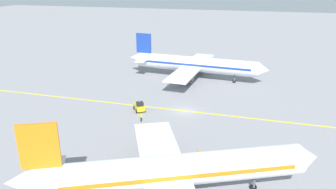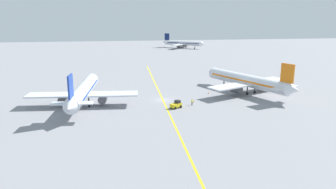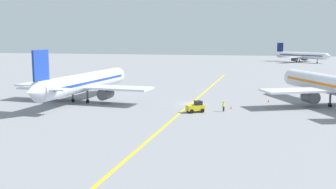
# 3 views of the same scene
# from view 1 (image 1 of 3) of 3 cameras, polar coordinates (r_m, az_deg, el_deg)

# --- Properties ---
(ground_plane) EXTENTS (400.00, 400.00, 0.00)m
(ground_plane) POSITION_cam_1_polar(r_m,az_deg,el_deg) (62.69, 2.88, -2.87)
(ground_plane) COLOR gray
(apron_yellow_centreline) EXTENTS (2.47, 119.99, 0.01)m
(apron_yellow_centreline) POSITION_cam_1_polar(r_m,az_deg,el_deg) (62.69, 2.88, -2.86)
(apron_yellow_centreline) COLOR yellow
(apron_yellow_centreline) RESTS_ON ground
(airplane_at_gate) EXTENTS (28.32, 35.54, 10.60)m
(airplane_at_gate) POSITION_cam_1_polar(r_m,az_deg,el_deg) (81.54, 4.62, 5.26)
(airplane_at_gate) COLOR silver
(airplane_at_gate) RESTS_ON ground
(airplane_adjacent_stand) EXTENTS (27.60, 33.49, 10.60)m
(airplane_adjacent_stand) POSITION_cam_1_polar(r_m,az_deg,el_deg) (37.55, 0.55, -13.22)
(airplane_adjacent_stand) COLOR silver
(airplane_adjacent_stand) RESTS_ON ground
(baggage_tug_white) EXTENTS (3.32, 2.94, 2.11)m
(baggage_tug_white) POSITION_cam_1_polar(r_m,az_deg,el_deg) (62.51, -5.03, -2.09)
(baggage_tug_white) COLOR gold
(baggage_tug_white) RESTS_ON ground
(ground_crew_worker) EXTENTS (0.41, 0.47, 1.68)m
(ground_crew_worker) POSITION_cam_1_polar(r_m,az_deg,el_deg) (57.96, -4.73, -3.90)
(ground_crew_worker) COLOR #23232D
(ground_crew_worker) RESTS_ON ground
(traffic_cone_near_nose) EXTENTS (0.32, 0.32, 0.55)m
(traffic_cone_near_nose) POSITION_cam_1_polar(r_m,az_deg,el_deg) (48.84, 5.30, -9.56)
(traffic_cone_near_nose) COLOR orange
(traffic_cone_near_nose) RESTS_ON ground
(traffic_cone_mid_apron) EXTENTS (0.32, 0.32, 0.55)m
(traffic_cone_mid_apron) POSITION_cam_1_polar(r_m,az_deg,el_deg) (56.43, -2.40, -5.24)
(traffic_cone_mid_apron) COLOR orange
(traffic_cone_mid_apron) RESTS_ON ground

